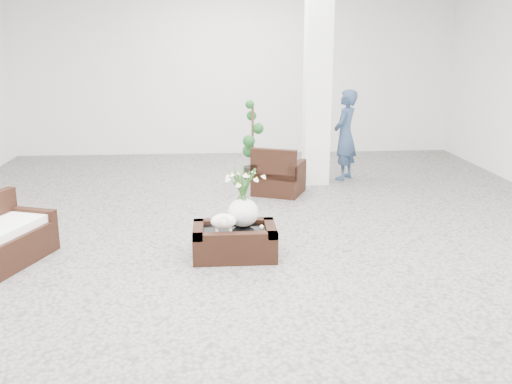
{
  "coord_description": "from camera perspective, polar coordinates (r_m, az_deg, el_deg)",
  "views": [
    {
      "loc": [
        -0.47,
        -6.49,
        2.31
      ],
      "look_at": [
        0.0,
        -0.1,
        0.62
      ],
      "focal_mm": 40.61,
      "sensor_mm": 36.0,
      "label": 1
    }
  ],
  "objects": [
    {
      "name": "sheep_figurine",
      "position": [
        6.18,
        -3.22,
        -3.07
      ],
      "size": [
        0.28,
        0.23,
        0.21
      ],
      "primitive_type": "ellipsoid",
      "color": "white",
      "rests_on": "coffee_table"
    },
    {
      "name": "armchair",
      "position": [
        8.9,
        2.27,
        2.2
      ],
      "size": [
        0.91,
        0.89,
        0.74
      ],
      "primitive_type": "cube",
      "rotation": [
        0.0,
        0.0,
        2.73
      ],
      "color": "black",
      "rests_on": "ground"
    },
    {
      "name": "planter_narcissus",
      "position": [
        6.3,
        -1.3,
        0.08
      ],
      "size": [
        0.44,
        0.44,
        0.8
      ],
      "primitive_type": null,
      "color": "white",
      "rests_on": "coffee_table"
    },
    {
      "name": "ground",
      "position": [
        6.9,
        -0.06,
        -4.77
      ],
      "size": [
        11.0,
        11.0,
        0.0
      ],
      "primitive_type": "plane",
      "color": "gray",
      "rests_on": "ground"
    },
    {
      "name": "topiary",
      "position": [
        9.79,
        -0.33,
        5.07
      ],
      "size": [
        0.35,
        0.35,
        1.32
      ],
      "primitive_type": null,
      "color": "#144118",
      "rests_on": "ground"
    },
    {
      "name": "shopper",
      "position": [
        9.87,
        8.77,
        5.56
      ],
      "size": [
        0.6,
        0.66,
        1.52
      ],
      "primitive_type": "imported",
      "rotation": [
        0.0,
        0.0,
        -2.14
      ],
      "color": "navy",
      "rests_on": "ground"
    },
    {
      "name": "coffee_table",
      "position": [
        6.36,
        -2.12,
        -5.02
      ],
      "size": [
        0.9,
        0.6,
        0.31
      ],
      "primitive_type": "cube",
      "color": "black",
      "rests_on": "ground"
    },
    {
      "name": "tealight",
      "position": [
        6.34,
        0.57,
        -3.43
      ],
      "size": [
        0.04,
        0.04,
        0.03
      ],
      "primitive_type": "cylinder",
      "color": "white",
      "rests_on": "coffee_table"
    },
    {
      "name": "column",
      "position": [
        9.45,
        6.08,
        11.3
      ],
      "size": [
        0.4,
        0.4,
        3.5
      ],
      "primitive_type": "cube",
      "color": "white",
      "rests_on": "ground"
    }
  ]
}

